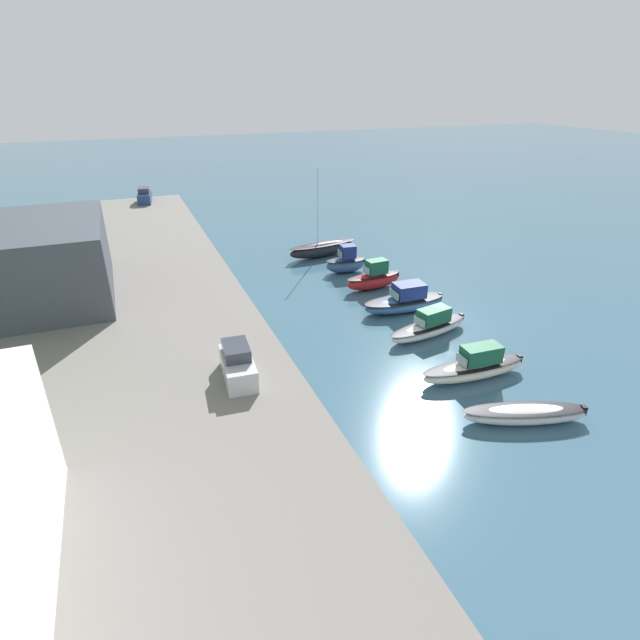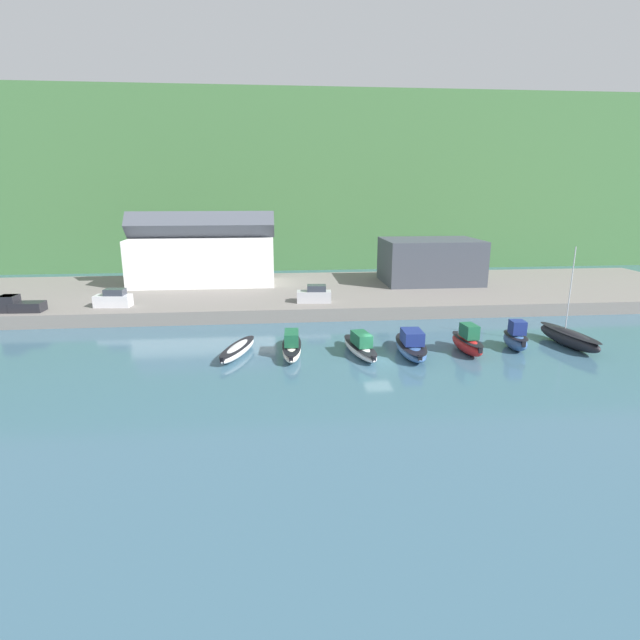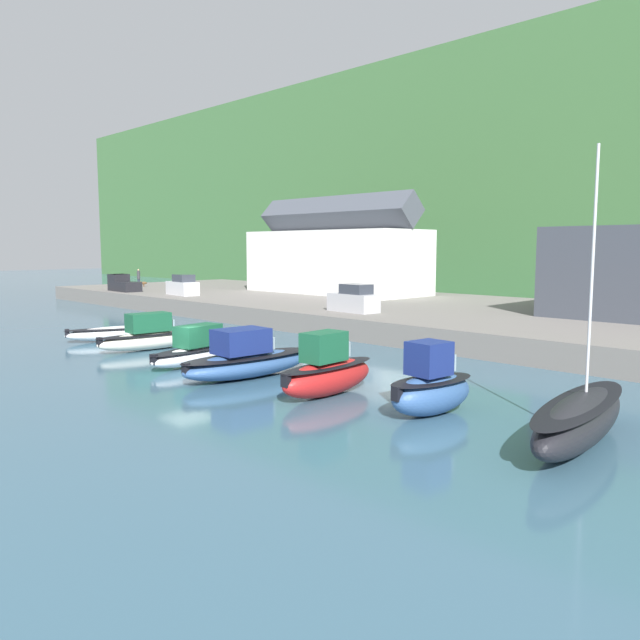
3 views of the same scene
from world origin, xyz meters
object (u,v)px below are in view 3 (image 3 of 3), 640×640
at_px(moored_boat_0, 120,333).
at_px(pickup_truck_0, 123,284).
at_px(moored_boat_4, 327,372).
at_px(person_on_quay, 139,277).
at_px(moored_boat_1, 153,336).
at_px(parked_car_1, 354,300).
at_px(moored_boat_6, 580,419).
at_px(moored_boat_5, 431,387).
at_px(dog_on_quay, 143,283).
at_px(moored_boat_3, 246,360).
at_px(moored_boat_2, 202,350).
at_px(parked_car_2, 183,286).

xyz_separation_m(moored_boat_0, pickup_truck_0, (-25.64, 13.43, 1.84)).
bearing_deg(moored_boat_4, person_on_quay, 155.22).
bearing_deg(person_on_quay, pickup_truck_0, -38.19).
height_order(moored_boat_1, parked_car_1, parked_car_1).
xyz_separation_m(moored_boat_4, moored_boat_6, (10.82, 0.94, -0.16)).
bearing_deg(moored_boat_5, moored_boat_6, 8.64).
xyz_separation_m(moored_boat_0, moored_boat_6, (32.68, -0.35, 0.35)).
xyz_separation_m(person_on_quay, dog_on_quay, (2.66, -0.80, -0.64)).
bearing_deg(moored_boat_1, dog_on_quay, 155.11).
distance_m(moored_boat_3, person_on_quay, 54.58).
height_order(moored_boat_2, dog_on_quay, dog_on_quay).
relative_size(moored_boat_2, moored_boat_6, 0.79).
height_order(moored_boat_0, dog_on_quay, dog_on_quay).
height_order(moored_boat_1, moored_boat_2, moored_boat_1).
distance_m(moored_boat_2, moored_boat_3, 4.78).
bearing_deg(pickup_truck_0, moored_boat_0, -115.95).
distance_m(moored_boat_5, person_on_quay, 64.27).
bearing_deg(moored_boat_2, dog_on_quay, 144.77).
bearing_deg(moored_boat_0, moored_boat_6, 18.32).
xyz_separation_m(moored_boat_3, moored_boat_6, (16.38, 1.12, -0.01)).
height_order(moored_boat_5, person_on_quay, person_on_quay).
bearing_deg(moored_boat_5, moored_boat_4, -167.99).
height_order(moored_boat_0, person_on_quay, person_on_quay).
relative_size(moored_boat_5, pickup_truck_0, 0.92).
xyz_separation_m(moored_boat_4, moored_boat_5, (5.11, 0.61, 0.03)).
bearing_deg(parked_car_2, moored_boat_1, -120.97).
distance_m(moored_boat_3, parked_car_2, 35.84).
bearing_deg(moored_boat_4, moored_boat_1, 172.63).
relative_size(moored_boat_0, moored_boat_4, 1.31).
bearing_deg(moored_boat_1, person_on_quay, 155.82).
height_order(moored_boat_1, person_on_quay, person_on_quay).
bearing_deg(moored_boat_1, parked_car_2, 146.70).
distance_m(moored_boat_1, moored_boat_5, 21.88).
xyz_separation_m(moored_boat_0, moored_boat_2, (11.55, -0.91, 0.24)).
distance_m(moored_boat_0, moored_boat_4, 21.91).
height_order(moored_boat_3, person_on_quay, person_on_quay).
bearing_deg(moored_boat_1, pickup_truck_0, 159.16).
height_order(parked_car_1, person_on_quay, parked_car_1).
bearing_deg(moored_boat_1, moored_boat_2, -2.25).
relative_size(moored_boat_0, moored_boat_3, 0.99).
bearing_deg(parked_car_1, parked_car_2, 94.61).
bearing_deg(dog_on_quay, person_on_quay, 8.03).
bearing_deg(parked_car_1, dog_on_quay, 88.62).
height_order(moored_boat_5, dog_on_quay, moored_boat_5).
xyz_separation_m(moored_boat_3, parked_car_1, (-7.70, 16.50, 1.58)).
xyz_separation_m(moored_boat_0, parked_car_2, (-15.51, 14.97, 1.94)).
xyz_separation_m(moored_boat_6, person_on_quay, (-66.57, 20.27, 1.77)).
height_order(moored_boat_2, person_on_quay, person_on_quay).
bearing_deg(moored_boat_2, parked_car_2, 139.45).
xyz_separation_m(moored_boat_5, moored_boat_6, (5.70, 0.34, -0.19)).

